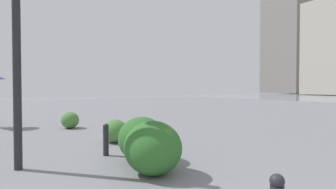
{
  "coord_description": "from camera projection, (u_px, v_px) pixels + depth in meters",
  "views": [
    {
      "loc": [
        -0.53,
        1.39,
        1.48
      ],
      "look_at": [
        9.68,
        -4.92,
        1.17
      ],
      "focal_mm": 28.31,
      "sensor_mm": 36.0,
      "label": 1
    }
  ],
  "objects": [
    {
      "name": "shrub_low",
      "position": [
        142.0,
        139.0,
        5.34
      ],
      "size": [
        1.05,
        0.94,
        0.89
      ],
      "color": "#2D6628",
      "rests_on": "ground"
    },
    {
      "name": "shrub_wide",
      "position": [
        70.0,
        120.0,
        9.65
      ],
      "size": [
        0.7,
        0.63,
        0.6
      ],
      "color": "#477F38",
      "rests_on": "ground"
    },
    {
      "name": "lamppost",
      "position": [
        16.0,
        9.0,
        4.71
      ],
      "size": [
        0.98,
        0.28,
        4.39
      ],
      "color": "#232328",
      "rests_on": "ground"
    },
    {
      "name": "building_highrise",
      "position": [
        290.0,
        35.0,
        75.76
      ],
      "size": [
        11.49,
        11.77,
        35.5
      ],
      "color": "gray",
      "rests_on": "ground"
    },
    {
      "name": "shrub_round",
      "position": [
        153.0,
        148.0,
        4.51
      ],
      "size": [
        1.08,
        0.97,
        0.92
      ],
      "color": "#2D6628",
      "rests_on": "ground"
    },
    {
      "name": "bollard_mid",
      "position": [
        106.0,
        139.0,
        5.76
      ],
      "size": [
        0.13,
        0.13,
        0.7
      ],
      "color": "#232328",
      "rests_on": "ground"
    },
    {
      "name": "shrub_tall",
      "position": [
        115.0,
        131.0,
        7.15
      ],
      "size": [
        0.73,
        0.66,
        0.62
      ],
      "color": "#477F38",
      "rests_on": "ground"
    }
  ]
}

